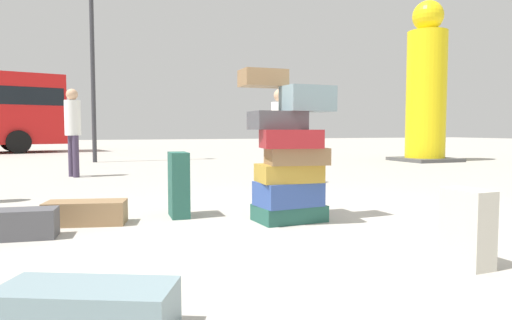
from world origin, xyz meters
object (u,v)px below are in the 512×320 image
object	(u,v)px
suitcase_tower	(289,155)
suitcase_brown_right_side	(86,213)
yellow_dummy_statue	(426,90)
person_bearded_onlooker	(73,125)
person_passerby_in_red	(280,128)
suitcase_teal_foreground_near	(179,185)
suitcase_charcoal_white_trunk	(24,224)
suitcase_cream_foreground_far	(467,228)
lamp_post	(92,18)
suitcase_slate_behind_tower	(87,310)

from	to	relation	value
suitcase_tower	suitcase_brown_right_side	world-z (taller)	suitcase_tower
suitcase_tower	yellow_dummy_statue	size ratio (longest dim) A/B	0.33
person_bearded_onlooker	person_passerby_in_red	xyz separation A→B (m)	(3.28, -2.55, -0.06)
suitcase_teal_foreground_near	person_passerby_in_red	size ratio (longest dim) A/B	0.43
person_passerby_in_red	suitcase_tower	bearing A→B (deg)	-20.10
suitcase_charcoal_white_trunk	yellow_dummy_statue	bearing A→B (deg)	40.22
suitcase_tower	person_passerby_in_red	size ratio (longest dim) A/B	0.96
suitcase_brown_right_side	suitcase_cream_foreground_far	world-z (taller)	suitcase_cream_foreground_far
suitcase_teal_foreground_near	suitcase_charcoal_white_trunk	bearing A→B (deg)	-157.61
suitcase_brown_right_side	suitcase_charcoal_white_trunk	bearing A→B (deg)	-126.28
suitcase_tower	yellow_dummy_statue	distance (m)	10.08
person_passerby_in_red	yellow_dummy_statue	world-z (taller)	yellow_dummy_statue
suitcase_charcoal_white_trunk	lamp_post	distance (m)	10.22
suitcase_brown_right_side	suitcase_slate_behind_tower	size ratio (longest dim) A/B	0.96
suitcase_tower	person_bearded_onlooker	size ratio (longest dim) A/B	0.89
suitcase_brown_right_side	person_bearded_onlooker	size ratio (longest dim) A/B	0.44
suitcase_tower	suitcase_charcoal_white_trunk	world-z (taller)	suitcase_tower
suitcase_cream_foreground_far	yellow_dummy_statue	bearing A→B (deg)	49.15
suitcase_slate_behind_tower	suitcase_charcoal_white_trunk	bearing A→B (deg)	127.82
suitcase_tower	suitcase_teal_foreground_near	distance (m)	1.22
suitcase_brown_right_side	suitcase_cream_foreground_far	distance (m)	3.37
suitcase_tower	yellow_dummy_statue	bearing A→B (deg)	41.87
suitcase_tower	person_bearded_onlooker	world-z (taller)	person_bearded_onlooker
suitcase_charcoal_white_trunk	suitcase_slate_behind_tower	bearing A→B (deg)	-70.05
suitcase_tower	suitcase_brown_right_side	bearing A→B (deg)	163.33
suitcase_cream_foreground_far	suitcase_tower	bearing A→B (deg)	104.22
suitcase_brown_right_side	suitcase_slate_behind_tower	world-z (taller)	suitcase_brown_right_side
suitcase_tower	suitcase_charcoal_white_trunk	size ratio (longest dim) A/B	2.92
suitcase_teal_foreground_near	suitcase_charcoal_white_trunk	world-z (taller)	suitcase_teal_foreground_near
yellow_dummy_statue	suitcase_charcoal_white_trunk	bearing A→B (deg)	-146.48
suitcase_slate_behind_tower	suitcase_brown_right_side	bearing A→B (deg)	114.71
yellow_dummy_statue	lamp_post	xyz separation A→B (m)	(-9.12, 2.90, 1.97)
suitcase_cream_foreground_far	yellow_dummy_statue	size ratio (longest dim) A/B	0.11
suitcase_charcoal_white_trunk	person_passerby_in_red	size ratio (longest dim) A/B	0.33
suitcase_brown_right_side	suitcase_charcoal_white_trunk	size ratio (longest dim) A/B	1.43
person_bearded_onlooker	yellow_dummy_statue	world-z (taller)	yellow_dummy_statue
suitcase_brown_right_side	person_passerby_in_red	xyz separation A→B (m)	(3.06, 2.30, 0.84)
person_bearded_onlooker	suitcase_charcoal_white_trunk	bearing A→B (deg)	-25.82
suitcase_teal_foreground_near	yellow_dummy_statue	xyz separation A→B (m)	(8.42, 6.02, 1.73)
suitcase_charcoal_white_trunk	person_passerby_in_red	bearing A→B (deg)	44.18
person_bearded_onlooker	suitcase_tower	bearing A→B (deg)	-1.38
suitcase_brown_right_side	suitcase_slate_behind_tower	xyz separation A→B (m)	(0.01, -2.55, -0.00)
person_passerby_in_red	person_bearded_onlooker	bearing A→B (deg)	-126.17
lamp_post	person_passerby_in_red	bearing A→B (deg)	-67.09
suitcase_brown_right_side	lamp_post	bearing A→B (deg)	101.41
suitcase_tower	suitcase_slate_behind_tower	distance (m)	2.80
suitcase_brown_right_side	lamp_post	world-z (taller)	lamp_post
suitcase_teal_foreground_near	suitcase_slate_behind_tower	bearing A→B (deg)	-106.33
suitcase_slate_behind_tower	yellow_dummy_statue	bearing A→B (deg)	67.36
suitcase_slate_behind_tower	lamp_post	xyz separation A→B (m)	(0.22, 11.54, 3.93)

